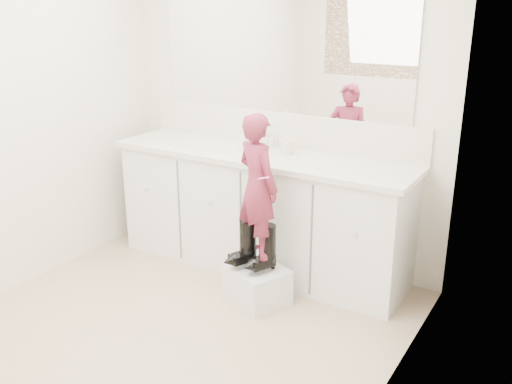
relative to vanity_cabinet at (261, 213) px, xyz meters
The scene contains 15 objects.
floor 1.30m from the vanity_cabinet, 90.00° to the right, with size 3.00×3.00×0.00m, color #8D745C.
wall_back 0.82m from the vanity_cabinet, 90.00° to the left, with size 2.60×2.60×0.00m, color beige.
wall_right 1.95m from the vanity_cabinet, 43.30° to the right, with size 3.00×3.00×0.00m, color beige.
vanity_cabinet is the anchor object (origin of this frame).
countertop 0.45m from the vanity_cabinet, 90.00° to the right, with size 2.28×0.58×0.04m, color beige.
backsplash 0.64m from the vanity_cabinet, 90.00° to the left, with size 2.28×0.03×0.25m, color beige.
mirror 1.24m from the vanity_cabinet, 90.00° to the left, with size 2.00×0.02×1.00m, color white.
faucet 0.54m from the vanity_cabinet, 90.00° to the left, with size 0.08×0.08×0.10m, color silver.
cup 0.55m from the vanity_cabinet, 21.16° to the left, with size 0.11×0.11×0.11m, color beige.
soap_bottle 0.58m from the vanity_cabinet, 153.34° to the right, with size 0.09×0.09×0.20m, color beige.
step_stool 0.62m from the vanity_cabinet, 61.83° to the right, with size 0.38×0.32×0.24m, color silver.
boot_left 0.51m from the vanity_cabinet, 69.04° to the right, with size 0.12×0.21×0.32m, color black, non-canonical shape.
boot_right 0.58m from the vanity_cabinet, 55.05° to the right, with size 0.12×0.21×0.32m, color black, non-canonical shape.
toddler 0.67m from the vanity_cabinet, 61.59° to the right, with size 0.34×0.22×0.94m, color #B23653.
toothbrush 0.79m from the vanity_cabinet, 58.80° to the right, with size 0.01×0.01×0.14m, color #FF63C0.
Camera 1 is at (2.02, -2.18, 1.94)m, focal length 40.00 mm.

